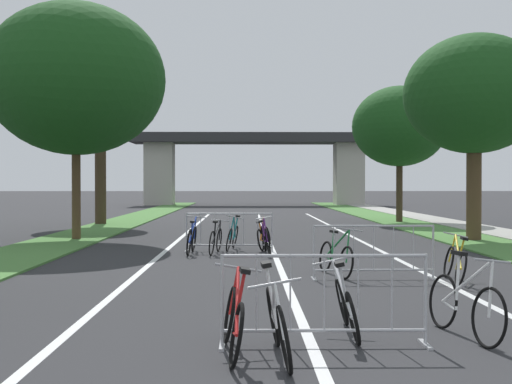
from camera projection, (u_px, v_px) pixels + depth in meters
grass_verge_left at (115, 225)px, 28.61m from camera, size 2.31×63.64×0.05m
grass_verge_right at (409, 224)px, 28.82m from camera, size 2.31×63.64×0.05m
sidewalk_path_right at (456, 224)px, 28.86m from camera, size 1.81×63.64×0.08m
lane_stripe_center at (269, 240)px, 21.09m from camera, size 0.14×36.82×0.01m
lane_stripe_right_lane at (359, 240)px, 21.14m from camera, size 0.14×36.82×0.01m
lane_stripe_left_lane at (178, 240)px, 21.05m from camera, size 0.14×36.82×0.01m
overpass_bridge at (254, 155)px, 55.21m from camera, size 20.70×3.99×6.04m
tree_left_pine_near at (76, 79)px, 21.08m from camera, size 5.78×5.78×7.68m
tree_left_oak_near at (100, 92)px, 28.93m from camera, size 4.15×4.15×7.73m
tree_right_oak_mid at (474, 95)px, 20.73m from camera, size 4.46×4.46×6.59m
tree_right_cypress_far at (400, 126)px, 30.45m from camera, size 4.42×4.42×6.40m
crowd_barrier_nearest at (324, 301)px, 7.39m from camera, size 2.38×0.45×1.05m
crowd_barrier_second at (374, 252)px, 12.54m from camera, size 2.38×0.47×1.05m
crowd_barrier_third at (229, 232)px, 17.62m from camera, size 2.39×0.51×1.05m
bicycle_white_0 at (465, 305)px, 7.80m from camera, size 0.62×1.73×1.02m
bicycle_orange_1 at (264, 237)px, 18.21m from camera, size 0.52×1.63×0.92m
bicycle_purple_2 at (265, 239)px, 17.12m from camera, size 0.42×1.76×1.01m
bicycle_yellow_3 at (455, 263)px, 12.19m from camera, size 0.58×1.70×0.91m
bicycle_green_4 at (336, 257)px, 13.03m from camera, size 0.75×1.72×1.01m
bicycle_blue_5 at (192, 239)px, 17.09m from camera, size 0.56×1.71×0.99m
bicycle_teal_6 at (233, 236)px, 18.11m from camera, size 0.49×1.73×1.00m
bicycle_silver_7 at (346, 306)px, 7.92m from camera, size 0.54×1.68×0.94m
bicycle_red_8 at (234, 320)px, 7.01m from camera, size 0.54×1.73×0.98m
bicycle_black_9 at (216, 240)px, 17.09m from camera, size 0.52×1.65×0.89m
bicycle_white_10 at (277, 323)px, 6.84m from camera, size 0.53×1.77×1.00m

